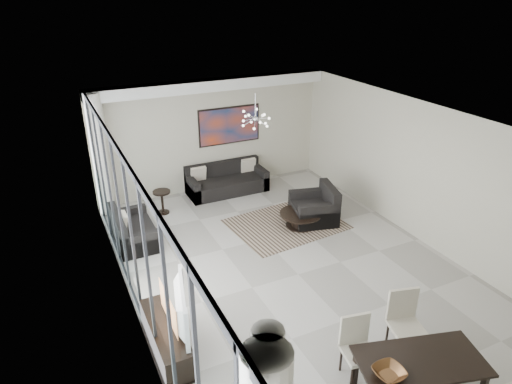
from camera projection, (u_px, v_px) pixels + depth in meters
room_shell at (324, 201)px, 8.18m from camera, size 6.00×9.00×2.90m
window_wall at (138, 241)px, 6.87m from camera, size 0.37×8.95×2.90m
soffit at (212, 85)px, 10.97m from camera, size 5.98×0.40×0.26m
painting at (229, 126)px, 11.77m from camera, size 1.68×0.04×0.98m
chandelier at (255, 119)px, 9.79m from camera, size 0.66×0.66×0.71m
rug at (286, 224)px, 10.39m from camera, size 2.58×2.08×0.01m
coffee_table at (300, 219)px, 10.24m from camera, size 0.94×0.94×0.33m
bowl_coffee at (302, 211)px, 10.17m from camera, size 0.26×0.26×0.08m
sofa_main at (227, 183)px, 11.92m from camera, size 2.06×0.84×0.75m
loveseat at (133, 232)px, 9.60m from camera, size 0.79×1.41×0.70m
armchair at (315, 209)px, 10.45m from camera, size 1.15×1.19×0.83m
side_table at (162, 198)px, 10.74m from camera, size 0.41×0.41×0.57m
tv_console at (166, 338)px, 6.74m from camera, size 0.43×1.51×0.47m
television at (176, 307)px, 6.50m from camera, size 0.42×1.17×0.67m
dining_table at (420, 365)px, 5.81m from camera, size 1.78×1.22×0.68m
dining_chair_nw at (357, 343)px, 6.24m from camera, size 0.50×0.50×0.94m
dining_chair_ne at (404, 317)px, 6.65m from camera, size 0.56×0.56×1.00m
bowl_dining at (389, 373)px, 5.52m from camera, size 0.39×0.39×0.09m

